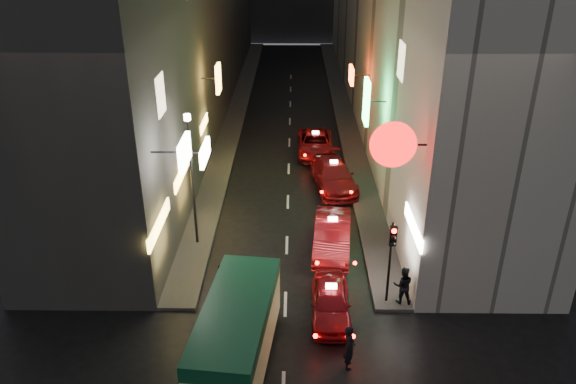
{
  "coord_description": "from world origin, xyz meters",
  "views": [
    {
      "loc": [
        0.3,
        -9.59,
        13.72
      ],
      "look_at": [
        0.05,
        13.0,
        2.77
      ],
      "focal_mm": 35.0,
      "sensor_mm": 36.0,
      "label": 1
    }
  ],
  "objects_px": {
    "taxi_near": "(331,300)",
    "pedestrian_crossing": "(349,344)",
    "lamp_post": "(192,172)",
    "minibus": "(237,328)",
    "traffic_light": "(392,247)"
  },
  "relations": [
    {
      "from": "taxi_near",
      "to": "pedestrian_crossing",
      "type": "xyz_separation_m",
      "value": [
        0.46,
        -2.74,
        0.21
      ]
    },
    {
      "from": "pedestrian_crossing",
      "to": "taxi_near",
      "type": "bearing_deg",
      "value": 9.75
    },
    {
      "from": "taxi_near",
      "to": "lamp_post",
      "type": "distance_m",
      "value": 8.42
    },
    {
      "from": "lamp_post",
      "to": "taxi_near",
      "type": "bearing_deg",
      "value": -41.11
    },
    {
      "from": "traffic_light",
      "to": "pedestrian_crossing",
      "type": "bearing_deg",
      "value": -117.97
    },
    {
      "from": "taxi_near",
      "to": "traffic_light",
      "type": "bearing_deg",
      "value": 16.05
    },
    {
      "from": "minibus",
      "to": "lamp_post",
      "type": "bearing_deg",
      "value": 108.42
    },
    {
      "from": "taxi_near",
      "to": "lamp_post",
      "type": "height_order",
      "value": "lamp_post"
    },
    {
      "from": "taxi_near",
      "to": "lamp_post",
      "type": "bearing_deg",
      "value": 138.89
    },
    {
      "from": "pedestrian_crossing",
      "to": "lamp_post",
      "type": "height_order",
      "value": "lamp_post"
    },
    {
      "from": "minibus",
      "to": "traffic_light",
      "type": "height_order",
      "value": "traffic_light"
    },
    {
      "from": "pedestrian_crossing",
      "to": "minibus",
      "type": "bearing_deg",
      "value": 90.59
    },
    {
      "from": "pedestrian_crossing",
      "to": "traffic_light",
      "type": "xyz_separation_m",
      "value": [
        1.8,
        3.39,
        1.74
      ]
    },
    {
      "from": "taxi_near",
      "to": "lamp_post",
      "type": "xyz_separation_m",
      "value": [
        -5.94,
        5.18,
        2.98
      ]
    },
    {
      "from": "minibus",
      "to": "lamp_post",
      "type": "relative_size",
      "value": 0.99
    }
  ]
}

